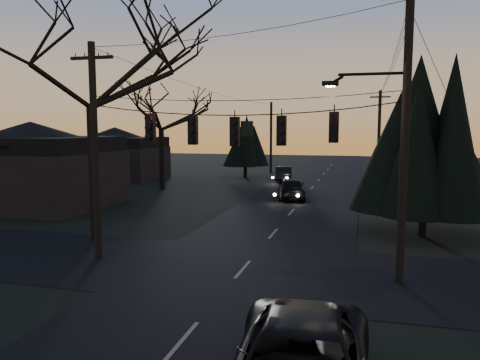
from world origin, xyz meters
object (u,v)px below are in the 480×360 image
(evergreen_right, at_px, (426,141))
(sedan_oncoming_a, at_px, (292,188))
(utility_pole_right, at_px, (399,282))
(utility_pole_far_l, at_px, (271,173))
(bare_tree_left, at_px, (89,53))
(utility_pole_left, at_px, (99,258))
(utility_pole_far_r, at_px, (377,184))
(sedan_oncoming_b, at_px, (284,174))

(evergreen_right, distance_m, sedan_oncoming_a, 13.23)
(utility_pole_right, distance_m, utility_pole_far_l, 37.79)
(bare_tree_left, distance_m, sedan_oncoming_a, 17.97)
(utility_pole_right, height_order, bare_tree_left, bare_tree_left)
(utility_pole_left, distance_m, utility_pole_far_l, 36.00)
(bare_tree_left, relative_size, evergreen_right, 1.52)
(utility_pole_far_l, bearing_deg, utility_pole_far_r, -34.82)
(utility_pole_right, bearing_deg, sedan_oncoming_a, 110.02)
(utility_pole_right, distance_m, sedan_oncoming_a, 18.42)
(utility_pole_far_l, relative_size, evergreen_right, 1.00)
(utility_pole_right, bearing_deg, utility_pole_far_r, 90.00)
(utility_pole_far_r, bearing_deg, bare_tree_left, -117.66)
(sedan_oncoming_a, relative_size, sedan_oncoming_b, 1.10)
(utility_pole_right, xyz_separation_m, utility_pole_left, (-11.50, 0.00, 0.00))
(sedan_oncoming_a, bearing_deg, utility_pole_left, 62.65)
(utility_pole_left, bearing_deg, utility_pole_far_l, 90.00)
(utility_pole_left, height_order, sedan_oncoming_b, utility_pole_left)
(evergreen_right, bearing_deg, sedan_oncoming_b, 116.14)
(bare_tree_left, distance_m, sedan_oncoming_b, 27.14)
(utility_pole_far_r, bearing_deg, sedan_oncoming_a, -120.47)
(sedan_oncoming_a, bearing_deg, utility_pole_far_r, -131.08)
(utility_pole_far_r, bearing_deg, utility_pole_right, -90.00)
(utility_pole_far_r, relative_size, sedan_oncoming_b, 1.97)
(utility_pole_far_r, xyz_separation_m, bare_tree_left, (-13.29, -25.34, 8.55))
(utility_pole_right, distance_m, utility_pole_far_r, 28.00)
(utility_pole_right, bearing_deg, bare_tree_left, 168.69)
(bare_tree_left, xyz_separation_m, evergreen_right, (14.83, 4.69, -3.94))
(sedan_oncoming_b, bearing_deg, utility_pole_right, 98.53)
(utility_pole_right, bearing_deg, utility_pole_left, 180.00)
(utility_pole_right, bearing_deg, sedan_oncoming_b, 107.13)
(utility_pole_far_l, distance_m, sedan_oncoming_b, 8.29)
(sedan_oncoming_b, bearing_deg, sedan_oncoming_a, 93.78)
(evergreen_right, xyz_separation_m, sedan_oncoming_b, (-10.25, 20.89, -3.90))
(bare_tree_left, height_order, evergreen_right, bare_tree_left)
(utility_pole_right, xyz_separation_m, utility_pole_far_r, (0.00, 28.00, 0.00))
(sedan_oncoming_b, bearing_deg, utility_pole_far_l, -78.78)
(bare_tree_left, bearing_deg, utility_pole_far_l, 86.94)
(utility_pole_far_r, height_order, utility_pole_far_l, utility_pole_far_r)
(utility_pole_far_l, bearing_deg, sedan_oncoming_a, -74.47)
(utility_pole_left, relative_size, utility_pole_far_l, 1.06)
(bare_tree_left, bearing_deg, utility_pole_left, -56.11)
(utility_pole_left, relative_size, utility_pole_far_r, 1.00)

